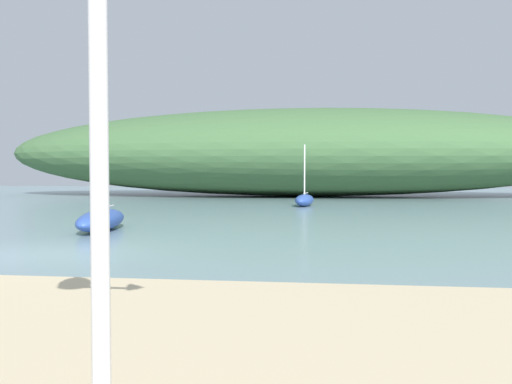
% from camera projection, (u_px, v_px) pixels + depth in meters
% --- Properties ---
extents(ground_plane, '(120.00, 120.00, 0.00)m').
position_uv_depth(ground_plane, '(50.00, 254.00, 12.46)').
color(ground_plane, gray).
extents(distant_hill, '(48.88, 14.99, 6.99)m').
position_uv_depth(distant_hill, '(301.00, 153.00, 43.21)').
color(distant_hill, '#3D6038').
rests_on(distant_hill, ground).
extents(sailboat_west_reach, '(1.53, 3.92, 3.98)m').
position_uv_depth(sailboat_west_reach, '(101.00, 220.00, 17.47)').
color(sailboat_west_reach, '#2D4C9E').
rests_on(sailboat_west_reach, ground).
extents(sailboat_centre_water, '(1.33, 2.90, 3.47)m').
position_uv_depth(sailboat_centre_water, '(304.00, 200.00, 30.19)').
color(sailboat_centre_water, '#2D4C9E').
rests_on(sailboat_centre_water, ground).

